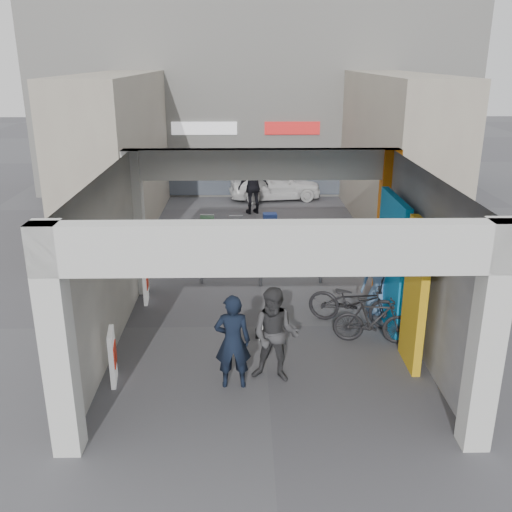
{
  "coord_description": "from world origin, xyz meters",
  "views": [
    {
      "loc": [
        -0.38,
        -11.09,
        5.52
      ],
      "look_at": [
        -0.15,
        1.0,
        1.26
      ],
      "focal_mm": 40.0,
      "sensor_mm": 36.0,
      "label": 1
    }
  ],
  "objects_px": {
    "border_collie": "(262,328)",
    "bicycle_rear": "(374,321)",
    "cafe_set": "(213,240)",
    "man_back_turned": "(275,335)",
    "man_elderly": "(381,280)",
    "man_with_dog": "(233,342)",
    "bicycle_front": "(354,302)",
    "produce_stand": "(198,239)",
    "white_van": "(275,185)",
    "man_crates": "(253,187)"
  },
  "relations": [
    {
      "from": "border_collie",
      "to": "bicycle_rear",
      "type": "xyz_separation_m",
      "value": [
        2.24,
        -0.23,
        0.25
      ]
    },
    {
      "from": "produce_stand",
      "to": "bicycle_front",
      "type": "height_order",
      "value": "bicycle_front"
    },
    {
      "from": "man_with_dog",
      "to": "bicycle_front",
      "type": "relative_size",
      "value": 0.86
    },
    {
      "from": "produce_stand",
      "to": "border_collie",
      "type": "xyz_separation_m",
      "value": [
        1.76,
        -5.72,
        -0.1
      ]
    },
    {
      "from": "man_elderly",
      "to": "bicycle_front",
      "type": "height_order",
      "value": "man_elderly"
    },
    {
      "from": "produce_stand",
      "to": "bicycle_front",
      "type": "relative_size",
      "value": 0.63
    },
    {
      "from": "man_with_dog",
      "to": "white_van",
      "type": "xyz_separation_m",
      "value": [
        1.43,
        13.81,
        -0.25
      ]
    },
    {
      "from": "man_back_turned",
      "to": "bicycle_rear",
      "type": "distance_m",
      "value": 2.5
    },
    {
      "from": "man_back_turned",
      "to": "man_elderly",
      "type": "distance_m",
      "value": 3.63
    },
    {
      "from": "border_collie",
      "to": "man_back_turned",
      "type": "relative_size",
      "value": 0.33
    },
    {
      "from": "bicycle_front",
      "to": "produce_stand",
      "type": "bearing_deg",
      "value": 58.15
    },
    {
      "from": "cafe_set",
      "to": "man_with_dog",
      "type": "relative_size",
      "value": 0.93
    },
    {
      "from": "bicycle_rear",
      "to": "white_van",
      "type": "xyz_separation_m",
      "value": [
        -1.37,
        12.25,
        0.14
      ]
    },
    {
      "from": "man_elderly",
      "to": "bicycle_rear",
      "type": "bearing_deg",
      "value": -87.13
    },
    {
      "from": "man_back_turned",
      "to": "man_elderly",
      "type": "xyz_separation_m",
      "value": [
        2.48,
        2.66,
        -0.03
      ]
    },
    {
      "from": "cafe_set",
      "to": "man_elderly",
      "type": "distance_m",
      "value": 6.03
    },
    {
      "from": "man_back_turned",
      "to": "white_van",
      "type": "relative_size",
      "value": 0.48
    },
    {
      "from": "man_crates",
      "to": "white_van",
      "type": "xyz_separation_m",
      "value": [
        0.9,
        2.12,
        -0.38
      ]
    },
    {
      "from": "man_with_dog",
      "to": "man_back_turned",
      "type": "relative_size",
      "value": 0.99
    },
    {
      "from": "cafe_set",
      "to": "produce_stand",
      "type": "distance_m",
      "value": 0.49
    },
    {
      "from": "border_collie",
      "to": "man_back_turned",
      "type": "xyz_separation_m",
      "value": [
        0.18,
        -1.6,
        0.65
      ]
    },
    {
      "from": "man_with_dog",
      "to": "man_crates",
      "type": "relative_size",
      "value": 0.87
    },
    {
      "from": "man_crates",
      "to": "bicycle_rear",
      "type": "relative_size",
      "value": 1.24
    },
    {
      "from": "produce_stand",
      "to": "man_back_turned",
      "type": "xyz_separation_m",
      "value": [
        1.94,
        -7.32,
        0.55
      ]
    },
    {
      "from": "white_van",
      "to": "man_elderly",
      "type": "bearing_deg",
      "value": -178.55
    },
    {
      "from": "border_collie",
      "to": "bicycle_rear",
      "type": "bearing_deg",
      "value": 7.08
    },
    {
      "from": "man_elderly",
      "to": "man_crates",
      "type": "distance_m",
      "value": 9.24
    },
    {
      "from": "produce_stand",
      "to": "man_with_dog",
      "type": "distance_m",
      "value": 7.62
    },
    {
      "from": "bicycle_rear",
      "to": "white_van",
      "type": "height_order",
      "value": "white_van"
    },
    {
      "from": "cafe_set",
      "to": "border_collie",
      "type": "height_order",
      "value": "cafe_set"
    },
    {
      "from": "man_elderly",
      "to": "cafe_set",
      "type": "bearing_deg",
      "value": 151.86
    },
    {
      "from": "produce_stand",
      "to": "man_crates",
      "type": "distance_m",
      "value": 4.57
    },
    {
      "from": "man_back_turned",
      "to": "bicycle_front",
      "type": "relative_size",
      "value": 0.88
    },
    {
      "from": "bicycle_front",
      "to": "white_van",
      "type": "relative_size",
      "value": 0.55
    },
    {
      "from": "man_elderly",
      "to": "bicycle_front",
      "type": "bearing_deg",
      "value": -124.51
    },
    {
      "from": "produce_stand",
      "to": "man_with_dog",
      "type": "height_order",
      "value": "man_with_dog"
    },
    {
      "from": "bicycle_rear",
      "to": "cafe_set",
      "type": "bearing_deg",
      "value": 39.59
    },
    {
      "from": "bicycle_front",
      "to": "man_crates",
      "type": "bearing_deg",
      "value": 34.12
    },
    {
      "from": "cafe_set",
      "to": "man_elderly",
      "type": "bearing_deg",
      "value": -48.92
    },
    {
      "from": "man_crates",
      "to": "cafe_set",
      "type": "bearing_deg",
      "value": 54.56
    },
    {
      "from": "man_crates",
      "to": "bicycle_front",
      "type": "height_order",
      "value": "man_crates"
    },
    {
      "from": "man_back_turned",
      "to": "man_crates",
      "type": "xyz_separation_m",
      "value": [
        -0.21,
        11.5,
        0.12
      ]
    },
    {
      "from": "bicycle_front",
      "to": "white_van",
      "type": "xyz_separation_m",
      "value": [
        -1.13,
        11.41,
        0.09
      ]
    },
    {
      "from": "produce_stand",
      "to": "bicycle_front",
      "type": "bearing_deg",
      "value": -57.22
    },
    {
      "from": "produce_stand",
      "to": "border_collie",
      "type": "height_order",
      "value": "produce_stand"
    },
    {
      "from": "border_collie",
      "to": "man_back_turned",
      "type": "distance_m",
      "value": 1.74
    },
    {
      "from": "man_crates",
      "to": "white_van",
      "type": "relative_size",
      "value": 0.55
    },
    {
      "from": "man_elderly",
      "to": "bicycle_rear",
      "type": "distance_m",
      "value": 1.4
    },
    {
      "from": "border_collie",
      "to": "man_with_dog",
      "type": "relative_size",
      "value": 0.34
    },
    {
      "from": "man_elderly",
      "to": "bicycle_rear",
      "type": "height_order",
      "value": "man_elderly"
    }
  ]
}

